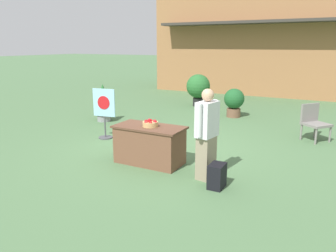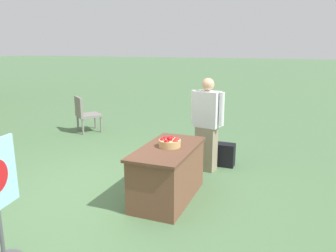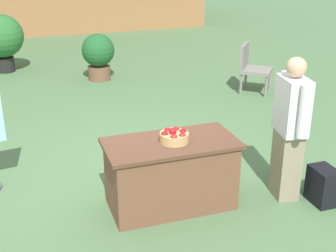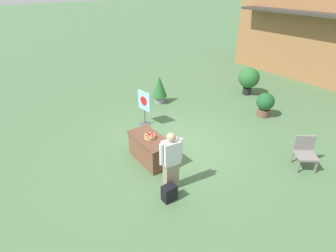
{
  "view_description": "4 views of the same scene",
  "coord_description": "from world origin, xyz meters",
  "px_view_note": "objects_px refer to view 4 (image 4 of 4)",
  "views": [
    {
      "loc": [
        3.49,
        -6.47,
        2.36
      ],
      "look_at": [
        0.56,
        -0.96,
        0.81
      ],
      "focal_mm": 35.0,
      "sensor_mm": 36.0,
      "label": 1
    },
    {
      "loc": [
        -3.91,
        -2.62,
        2.14
      ],
      "look_at": [
        0.49,
        -0.92,
        1.0
      ],
      "focal_mm": 35.0,
      "sensor_mm": 36.0,
      "label": 2
    },
    {
      "loc": [
        -1.31,
        -5.3,
        2.81
      ],
      "look_at": [
        0.4,
        -0.29,
        0.63
      ],
      "focal_mm": 50.0,
      "sensor_mm": 36.0,
      "label": 3
    },
    {
      "loc": [
        5.57,
        -4.32,
        4.72
      ],
      "look_at": [
        0.32,
        -0.49,
        1.04
      ],
      "focal_mm": 28.0,
      "sensor_mm": 36.0,
      "label": 4
    }
  ],
  "objects_px": {
    "person_visitor": "(171,161)",
    "patio_chair": "(305,151)",
    "display_table": "(150,149)",
    "poster_board": "(144,107)",
    "apple_basket": "(150,136)",
    "backpack": "(169,193)",
    "potted_plant_far_right": "(249,79)",
    "potted_plant_near_left": "(265,103)",
    "potted_plant_far_left": "(159,88)"
  },
  "relations": [
    {
      "from": "person_visitor",
      "to": "patio_chair",
      "type": "relative_size",
      "value": 1.78
    },
    {
      "from": "display_table",
      "to": "poster_board",
      "type": "distance_m",
      "value": 2.24
    },
    {
      "from": "apple_basket",
      "to": "person_visitor",
      "type": "bearing_deg",
      "value": -8.97
    },
    {
      "from": "backpack",
      "to": "display_table",
      "type": "bearing_deg",
      "value": 163.0
    },
    {
      "from": "apple_basket",
      "to": "person_visitor",
      "type": "distance_m",
      "value": 1.29
    },
    {
      "from": "apple_basket",
      "to": "potted_plant_far_right",
      "type": "relative_size",
      "value": 0.25
    },
    {
      "from": "apple_basket",
      "to": "display_table",
      "type": "bearing_deg",
      "value": 157.98
    },
    {
      "from": "poster_board",
      "to": "potted_plant_far_right",
      "type": "relative_size",
      "value": 1.03
    },
    {
      "from": "patio_chair",
      "to": "potted_plant_near_left",
      "type": "relative_size",
      "value": 0.96
    },
    {
      "from": "backpack",
      "to": "potted_plant_far_left",
      "type": "height_order",
      "value": "potted_plant_far_left"
    },
    {
      "from": "person_visitor",
      "to": "potted_plant_far_right",
      "type": "distance_m",
      "value": 7.21
    },
    {
      "from": "potted_plant_far_right",
      "to": "potted_plant_near_left",
      "type": "bearing_deg",
      "value": -34.73
    },
    {
      "from": "display_table",
      "to": "person_visitor",
      "type": "xyz_separation_m",
      "value": [
        1.31,
        -0.21,
        0.44
      ]
    },
    {
      "from": "display_table",
      "to": "person_visitor",
      "type": "bearing_deg",
      "value": -9.31
    },
    {
      "from": "poster_board",
      "to": "potted_plant_near_left",
      "type": "relative_size",
      "value": 1.35
    },
    {
      "from": "display_table",
      "to": "patio_chair",
      "type": "bearing_deg",
      "value": 50.39
    },
    {
      "from": "poster_board",
      "to": "backpack",
      "type": "bearing_deg",
      "value": 58.52
    },
    {
      "from": "backpack",
      "to": "potted_plant_far_right",
      "type": "distance_m",
      "value": 7.62
    },
    {
      "from": "potted_plant_far_right",
      "to": "display_table",
      "type": "bearing_deg",
      "value": -75.61
    },
    {
      "from": "patio_chair",
      "to": "potted_plant_far_left",
      "type": "distance_m",
      "value": 6.08
    },
    {
      "from": "display_table",
      "to": "poster_board",
      "type": "height_order",
      "value": "poster_board"
    },
    {
      "from": "backpack",
      "to": "patio_chair",
      "type": "bearing_deg",
      "value": 73.3
    },
    {
      "from": "person_visitor",
      "to": "potted_plant_far_left",
      "type": "bearing_deg",
      "value": -22.05
    },
    {
      "from": "display_table",
      "to": "poster_board",
      "type": "relative_size",
      "value": 1.11
    },
    {
      "from": "potted_plant_near_left",
      "to": "person_visitor",
      "type": "bearing_deg",
      "value": -78.21
    },
    {
      "from": "patio_chair",
      "to": "potted_plant_far_right",
      "type": "xyz_separation_m",
      "value": [
        -4.42,
        3.01,
        0.24
      ]
    },
    {
      "from": "apple_basket",
      "to": "potted_plant_near_left",
      "type": "bearing_deg",
      "value": 88.11
    },
    {
      "from": "poster_board",
      "to": "apple_basket",
      "type": "bearing_deg",
      "value": 54.01
    },
    {
      "from": "display_table",
      "to": "apple_basket",
      "type": "height_order",
      "value": "apple_basket"
    },
    {
      "from": "display_table",
      "to": "potted_plant_far_right",
      "type": "bearing_deg",
      "value": 104.39
    },
    {
      "from": "apple_basket",
      "to": "backpack",
      "type": "relative_size",
      "value": 0.73
    },
    {
      "from": "person_visitor",
      "to": "potted_plant_near_left",
      "type": "height_order",
      "value": "person_visitor"
    },
    {
      "from": "backpack",
      "to": "person_visitor",
      "type": "bearing_deg",
      "value": 138.16
    },
    {
      "from": "backpack",
      "to": "potted_plant_far_left",
      "type": "xyz_separation_m",
      "value": [
        -4.87,
        3.06,
        0.45
      ]
    },
    {
      "from": "display_table",
      "to": "potted_plant_far_left",
      "type": "relative_size",
      "value": 1.2
    },
    {
      "from": "poster_board",
      "to": "potted_plant_far_right",
      "type": "height_order",
      "value": "poster_board"
    },
    {
      "from": "display_table",
      "to": "potted_plant_far_right",
      "type": "xyz_separation_m",
      "value": [
        -1.63,
        6.37,
        0.36
      ]
    },
    {
      "from": "patio_chair",
      "to": "backpack",
      "type": "bearing_deg",
      "value": -67.93
    },
    {
      "from": "apple_basket",
      "to": "potted_plant_far_right",
      "type": "bearing_deg",
      "value": 104.63
    },
    {
      "from": "potted_plant_far_left",
      "to": "potted_plant_near_left",
      "type": "relative_size",
      "value": 1.24
    },
    {
      "from": "person_visitor",
      "to": "display_table",
      "type": "bearing_deg",
      "value": -0.0
    },
    {
      "from": "person_visitor",
      "to": "potted_plant_far_right",
      "type": "xyz_separation_m",
      "value": [
        -2.94,
        6.58,
        -0.08
      ]
    },
    {
      "from": "apple_basket",
      "to": "person_visitor",
      "type": "xyz_separation_m",
      "value": [
        1.28,
        -0.2,
        -0.0
      ]
    },
    {
      "from": "person_visitor",
      "to": "patio_chair",
      "type": "distance_m",
      "value": 3.88
    },
    {
      "from": "potted_plant_far_right",
      "to": "potted_plant_far_left",
      "type": "bearing_deg",
      "value": -112.94
    },
    {
      "from": "apple_basket",
      "to": "poster_board",
      "type": "xyz_separation_m",
      "value": [
        -2.0,
        1.04,
        -0.13
      ]
    },
    {
      "from": "poster_board",
      "to": "potted_plant_near_left",
      "type": "xyz_separation_m",
      "value": [
        2.17,
        4.07,
        -0.17
      ]
    },
    {
      "from": "patio_chair",
      "to": "potted_plant_near_left",
      "type": "height_order",
      "value": "potted_plant_near_left"
    },
    {
      "from": "poster_board",
      "to": "patio_chair",
      "type": "distance_m",
      "value": 5.29
    },
    {
      "from": "poster_board",
      "to": "potted_plant_far_left",
      "type": "height_order",
      "value": "poster_board"
    }
  ]
}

